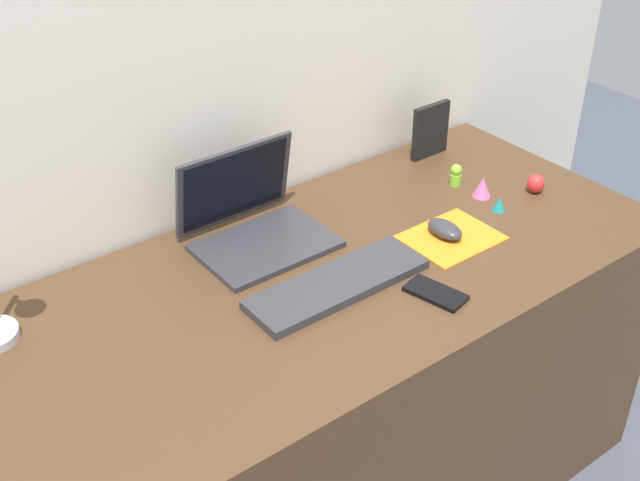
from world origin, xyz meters
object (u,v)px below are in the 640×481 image
mouse (445,229)px  toy_figurine_pink (482,187)px  picture_frame (430,131)px  toy_figurine_red (536,184)px  toy_figurine_teal (499,204)px  cell_phone (436,293)px  keyboard (338,284)px  toy_figurine_lime (456,175)px  laptop (252,218)px

mouse → toy_figurine_pink: size_ratio=1.87×
picture_frame → toy_figurine_red: bearing=-77.2°
mouse → toy_figurine_teal: (0.19, 0.01, -0.00)m
cell_phone → toy_figurine_pink: toy_figurine_pink is taller
picture_frame → toy_figurine_teal: picture_frame is taller
picture_frame → toy_figurine_teal: 0.33m
keyboard → toy_figurine_lime: toy_figurine_lime is taller
cell_phone → toy_figurine_teal: size_ratio=3.58×
laptop → mouse: laptop is taller
toy_figurine_pink → toy_figurine_red: size_ratio=1.04×
keyboard → cell_phone: 0.21m
toy_figurine_pink → toy_figurine_red: toy_figurine_pink is taller
toy_figurine_teal → toy_figurine_lime: (0.01, 0.16, 0.01)m
toy_figurine_lime → keyboard: bearing=-162.2°
mouse → cell_phone: size_ratio=0.75×
toy_figurine_lime → toy_figurine_teal: bearing=-93.0°
laptop → toy_figurine_teal: 0.61m
mouse → toy_figurine_lime: bearing=39.1°
laptop → cell_phone: 0.46m
toy_figurine_pink → toy_figurine_lime: toy_figurine_lime is taller
picture_frame → toy_figurine_pink: 0.26m
toy_figurine_red → cell_phone: bearing=-162.4°
keyboard → toy_figurine_pink: bearing=9.1°
laptop → toy_figurine_red: 0.74m
keyboard → picture_frame: (0.58, 0.33, 0.06)m
toy_figurine_teal → picture_frame: bearing=77.5°
toy_figurine_lime → laptop: bearing=169.3°
mouse → toy_figurine_lime: (0.20, 0.16, 0.01)m
picture_frame → toy_figurine_pink: bearing=-101.9°
keyboard → picture_frame: 0.67m
mouse → toy_figurine_red: size_ratio=1.95×
laptop → toy_figurine_pink: laptop is taller
laptop → keyboard: 0.28m
mouse → toy_figurine_lime: 0.26m
keyboard → toy_figurine_teal: size_ratio=11.46×
mouse → toy_figurine_pink: bearing=20.7°
mouse → picture_frame: size_ratio=0.64×
keyboard → mouse: (0.32, 0.01, 0.01)m
picture_frame → toy_figurine_pink: picture_frame is taller
cell_phone → toy_figurine_teal: bearing=9.5°
toy_figurine_lime → toy_figurine_red: size_ratio=1.18×
laptop → cell_phone: bearing=-66.5°
keyboard → toy_figurine_red: bearing=1.5°
toy_figurine_red → picture_frame: bearing=102.8°
mouse → picture_frame: (0.26, 0.32, 0.05)m
toy_figurine_red → keyboard: bearing=-178.5°
toy_figurine_teal → toy_figurine_lime: bearing=87.0°
toy_figurine_teal → toy_figurine_red: size_ratio=0.73×
cell_phone → toy_figurine_red: size_ratio=2.60×
toy_figurine_pink → keyboard: bearing=-170.9°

